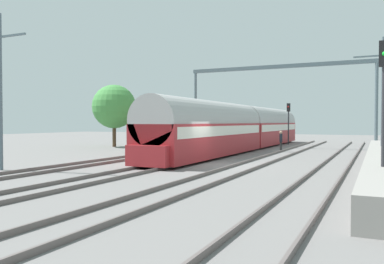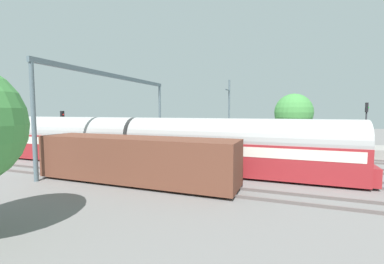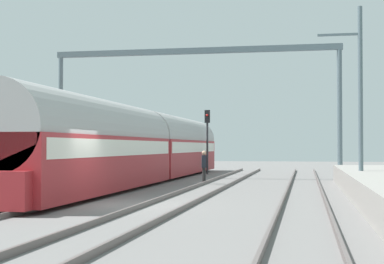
% 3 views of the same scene
% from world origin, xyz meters
% --- Properties ---
extents(ground, '(120.00, 120.00, 0.00)m').
position_xyz_m(ground, '(0.00, 0.00, 0.00)').
color(ground, slate).
extents(track_far_west, '(1.52, 60.00, 0.16)m').
position_xyz_m(track_far_west, '(-6.48, 0.00, 0.08)').
color(track_far_west, '#605654').
rests_on(track_far_west, ground).
extents(track_west, '(1.52, 60.00, 0.16)m').
position_xyz_m(track_west, '(-2.16, 0.00, 0.08)').
color(track_west, '#605654').
rests_on(track_west, ground).
extents(track_east, '(1.52, 60.00, 0.16)m').
position_xyz_m(track_east, '(2.16, 0.00, 0.08)').
color(track_east, '#605654').
rests_on(track_east, ground).
extents(track_far_east, '(1.52, 60.00, 0.16)m').
position_xyz_m(track_far_east, '(6.48, 0.00, 0.08)').
color(track_far_east, '#605654').
rests_on(track_far_east, ground).
extents(passenger_train, '(2.93, 32.85, 3.82)m').
position_xyz_m(passenger_train, '(-2.16, 12.73, 1.97)').
color(passenger_train, maroon).
rests_on(passenger_train, ground).
extents(freight_car, '(2.80, 13.00, 2.70)m').
position_xyz_m(freight_car, '(-6.48, 9.98, 1.47)').
color(freight_car, brown).
rests_on(freight_car, ground).
extents(person_crossing, '(0.32, 0.44, 1.73)m').
position_xyz_m(person_crossing, '(1.38, 11.53, 1.03)').
color(person_crossing, '#252525').
rests_on(person_crossing, ground).
extents(railway_signal_near, '(0.36, 0.30, 5.30)m').
position_xyz_m(railway_signal_near, '(8.79, -5.74, 3.38)').
color(railway_signal_near, '#2D2D33').
rests_on(railway_signal_near, ground).
extents(railway_signal_far, '(0.36, 0.30, 4.52)m').
position_xyz_m(railway_signal_far, '(-0.24, 22.52, 2.92)').
color(railway_signal_far, '#2D2D33').
rests_on(railway_signal_far, ground).
extents(catenary_gantry, '(17.37, 0.28, 7.86)m').
position_xyz_m(catenary_gantry, '(0.00, 16.08, 5.95)').
color(catenary_gantry, slate).
rests_on(catenary_gantry, ground).
extents(catenary_pole_west_near, '(1.90, 0.20, 8.00)m').
position_xyz_m(catenary_pole_west_near, '(-8.84, -6.96, 4.15)').
color(catenary_pole_west_near, slate).
rests_on(catenary_pole_west_near, ground).
extents(catenary_pole_east_mid, '(1.90, 0.20, 8.00)m').
position_xyz_m(catenary_pole_east_mid, '(8.84, 7.52, 4.15)').
color(catenary_pole_east_mid, slate).
rests_on(catenary_pole_east_mid, ground).
extents(tree_west_background, '(4.35, 4.35, 6.18)m').
position_xyz_m(tree_west_background, '(-15.18, 11.24, 4.00)').
color(tree_west_background, '#4C3826').
rests_on(tree_west_background, ground).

